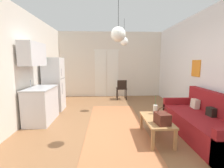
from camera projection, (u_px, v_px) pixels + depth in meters
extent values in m
cube|color=#8E603D|center=(116.00, 134.00, 3.56)|extent=(5.06, 8.07, 0.10)
cube|color=silver|center=(110.00, 65.00, 7.10)|extent=(4.66, 0.10, 2.84)
cube|color=white|center=(101.00, 74.00, 7.08)|extent=(0.51, 0.02, 2.02)
cube|color=white|center=(113.00, 74.00, 7.10)|extent=(0.51, 0.02, 2.02)
cube|color=white|center=(107.00, 50.00, 6.94)|extent=(1.12, 0.03, 0.06)
cube|color=silver|center=(221.00, 68.00, 3.45)|extent=(0.10, 7.67, 2.84)
cube|color=orange|center=(196.00, 68.00, 4.29)|extent=(0.02, 0.39, 0.45)
cube|color=silver|center=(5.00, 68.00, 3.26)|extent=(0.10, 7.67, 2.84)
cube|color=green|center=(32.00, 53.00, 4.32)|extent=(0.02, 0.32, 0.40)
cube|color=#B26B42|center=(116.00, 126.00, 3.88)|extent=(1.34, 3.40, 0.01)
cube|color=maroon|center=(201.00, 126.00, 3.30)|extent=(0.84, 2.06, 0.43)
cube|color=maroon|center=(218.00, 115.00, 3.28)|extent=(0.15, 2.06, 0.91)
cube|color=maroon|center=(179.00, 109.00, 4.25)|extent=(0.84, 0.11, 0.60)
cube|color=black|center=(211.00, 112.00, 3.28)|extent=(0.14, 0.19, 0.18)
cube|color=beige|center=(195.00, 104.00, 3.84)|extent=(0.14, 0.22, 0.23)
cube|color=#B27F4C|center=(156.00, 120.00, 3.19)|extent=(0.48, 0.97, 0.04)
cube|color=#B27F4C|center=(153.00, 140.00, 2.77)|extent=(0.05, 0.05, 0.38)
cube|color=#B27F4C|center=(175.00, 140.00, 2.79)|extent=(0.05, 0.05, 0.38)
cube|color=#B27F4C|center=(141.00, 121.00, 3.65)|extent=(0.05, 0.05, 0.38)
cube|color=#B27F4C|center=(158.00, 121.00, 3.67)|extent=(0.05, 0.05, 0.38)
cylinder|color=beige|center=(155.00, 109.00, 3.50)|extent=(0.09, 0.09, 0.19)
cylinder|color=#477F42|center=(156.00, 100.00, 3.47)|extent=(0.01, 0.01, 0.22)
cube|color=#512319|center=(162.00, 119.00, 2.91)|extent=(0.26, 0.31, 0.21)
torus|color=#512319|center=(163.00, 112.00, 2.90)|extent=(0.18, 0.01, 0.18)
cube|color=white|center=(54.00, 84.00, 5.08)|extent=(0.57, 0.58, 1.67)
cube|color=#4C4C51|center=(63.00, 78.00, 5.07)|extent=(0.01, 0.56, 0.01)
cylinder|color=#B7BABF|center=(62.00, 72.00, 4.88)|extent=(0.02, 0.02, 0.23)
cylinder|color=#B7BABF|center=(62.00, 88.00, 4.95)|extent=(0.02, 0.02, 0.37)
cube|color=silver|center=(41.00, 105.00, 4.12)|extent=(0.58, 1.01, 0.86)
cube|color=#B7BABF|center=(40.00, 88.00, 4.06)|extent=(0.61, 1.04, 0.03)
cube|color=#999BA0|center=(40.00, 90.00, 4.05)|extent=(0.36, 0.40, 0.10)
cylinder|color=#B7BABF|center=(31.00, 84.00, 4.02)|extent=(0.02, 0.02, 0.20)
cube|color=silver|center=(33.00, 54.00, 3.93)|extent=(0.32, 0.91, 0.58)
cylinder|color=black|center=(125.00, 93.00, 6.81)|extent=(0.03, 0.03, 0.44)
cylinder|color=black|center=(117.00, 93.00, 6.78)|extent=(0.03, 0.03, 0.44)
cylinder|color=black|center=(126.00, 95.00, 6.47)|extent=(0.03, 0.03, 0.44)
cylinder|color=black|center=(117.00, 95.00, 6.45)|extent=(0.03, 0.03, 0.44)
cube|color=black|center=(121.00, 88.00, 6.60)|extent=(0.43, 0.41, 0.04)
cube|color=black|center=(122.00, 85.00, 6.39)|extent=(0.38, 0.04, 0.35)
cylinder|color=black|center=(118.00, 7.00, 2.78)|extent=(0.01, 0.01, 0.67)
sphere|color=white|center=(118.00, 34.00, 2.85)|extent=(0.26, 0.26, 0.26)
cylinder|color=black|center=(124.00, 28.00, 4.84)|extent=(0.01, 0.01, 0.54)
sphere|color=white|center=(124.00, 41.00, 4.89)|extent=(0.25, 0.25, 0.25)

